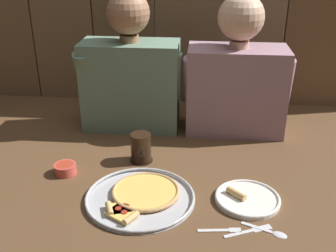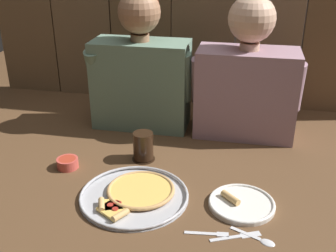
{
  "view_description": "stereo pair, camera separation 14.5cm",
  "coord_description": "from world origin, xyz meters",
  "px_view_note": "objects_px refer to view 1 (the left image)",
  "views": [
    {
      "loc": [
        0.08,
        -1.21,
        0.79
      ],
      "look_at": [
        -0.03,
        0.1,
        0.18
      ],
      "focal_mm": 43.68,
      "sensor_mm": 36.0,
      "label": 1
    },
    {
      "loc": [
        0.23,
        -1.19,
        0.79
      ],
      "look_at": [
        -0.03,
        0.1,
        0.18
      ],
      "focal_mm": 43.68,
      "sensor_mm": 36.0,
      "label": 2
    }
  ],
  "objects_px": {
    "diner_left": "(130,69)",
    "diner_right": "(237,72)",
    "drinking_glass": "(141,148)",
    "dinner_plate": "(247,198)",
    "pizza_tray": "(141,196)",
    "dipping_bowl": "(65,168)"
  },
  "relations": [
    {
      "from": "diner_left",
      "to": "diner_right",
      "type": "relative_size",
      "value": 1.01
    },
    {
      "from": "drinking_glass",
      "to": "diner_right",
      "type": "bearing_deg",
      "value": 40.48
    },
    {
      "from": "dinner_plate",
      "to": "diner_left",
      "type": "xyz_separation_m",
      "value": [
        -0.47,
        0.55,
        0.26
      ]
    },
    {
      "from": "pizza_tray",
      "to": "dipping_bowl",
      "type": "relative_size",
      "value": 4.53
    },
    {
      "from": "drinking_glass",
      "to": "diner_right",
      "type": "height_order",
      "value": "diner_right"
    },
    {
      "from": "drinking_glass",
      "to": "diner_left",
      "type": "bearing_deg",
      "value": 105.43
    },
    {
      "from": "drinking_glass",
      "to": "diner_right",
      "type": "distance_m",
      "value": 0.53
    },
    {
      "from": "dinner_plate",
      "to": "dipping_bowl",
      "type": "xyz_separation_m",
      "value": [
        -0.65,
        0.12,
        0.01
      ]
    },
    {
      "from": "pizza_tray",
      "to": "dinner_plate",
      "type": "distance_m",
      "value": 0.35
    },
    {
      "from": "dipping_bowl",
      "to": "diner_right",
      "type": "xyz_separation_m",
      "value": [
        0.63,
        0.43,
        0.25
      ]
    },
    {
      "from": "drinking_glass",
      "to": "dinner_plate",
      "type": "bearing_deg",
      "value": -31.07
    },
    {
      "from": "pizza_tray",
      "to": "diner_right",
      "type": "xyz_separation_m",
      "value": [
        0.33,
        0.57,
        0.26
      ]
    },
    {
      "from": "pizza_tray",
      "to": "diner_right",
      "type": "bearing_deg",
      "value": 59.51
    },
    {
      "from": "dipping_bowl",
      "to": "drinking_glass",
      "type": "bearing_deg",
      "value": 24.04
    },
    {
      "from": "dipping_bowl",
      "to": "pizza_tray",
      "type": "bearing_deg",
      "value": -23.63
    },
    {
      "from": "dipping_bowl",
      "to": "diner_left",
      "type": "bearing_deg",
      "value": 67.83
    },
    {
      "from": "drinking_glass",
      "to": "diner_right",
      "type": "relative_size",
      "value": 0.19
    },
    {
      "from": "dipping_bowl",
      "to": "diner_right",
      "type": "bearing_deg",
      "value": 34.37
    },
    {
      "from": "dinner_plate",
      "to": "dipping_bowl",
      "type": "height_order",
      "value": "dipping_bowl"
    },
    {
      "from": "dinner_plate",
      "to": "diner_right",
      "type": "bearing_deg",
      "value": 91.67
    },
    {
      "from": "diner_right",
      "to": "drinking_glass",
      "type": "bearing_deg",
      "value": -139.52
    },
    {
      "from": "pizza_tray",
      "to": "dinner_plate",
      "type": "xyz_separation_m",
      "value": [
        0.35,
        0.02,
        -0.0
      ]
    }
  ]
}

